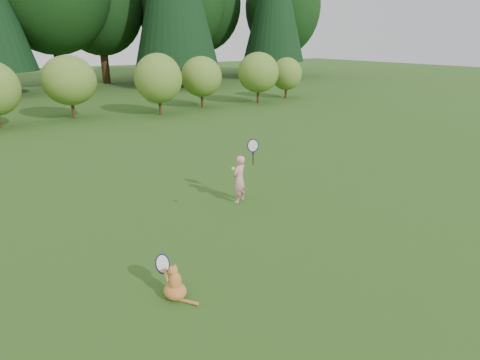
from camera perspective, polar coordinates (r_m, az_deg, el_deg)
ground at (r=7.63m, az=2.11°, el=-6.92°), size 100.00×100.00×0.00m
shrub_row at (r=19.06m, az=-21.91°, el=12.13°), size 28.00×3.00×2.80m
child at (r=8.64m, az=-0.04°, el=0.28°), size 0.61×0.41×1.57m
cat at (r=5.73m, az=-9.37°, el=-13.95°), size 0.40×0.74×0.68m
tennis_ball at (r=7.40m, az=-0.99°, el=1.60°), size 0.08×0.08×0.08m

